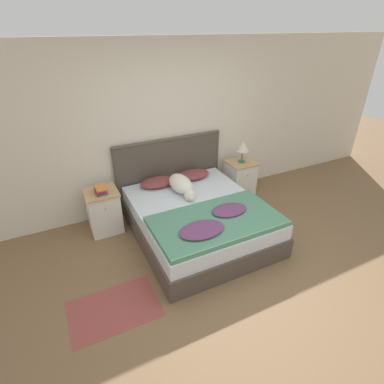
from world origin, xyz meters
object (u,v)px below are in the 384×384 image
(pillow_right, at_px, (193,174))
(book_stack, at_px, (101,190))
(bed, at_px, (198,220))
(dog, at_px, (182,185))
(table_lamp, at_px, (243,147))
(nightstand_left, at_px, (104,211))
(pillow_left, at_px, (158,182))
(nightstand_right, at_px, (240,179))

(pillow_right, bearing_deg, book_stack, -175.72)
(bed, xyz_separation_m, dog, (-0.05, 0.45, 0.36))
(book_stack, bearing_deg, dog, -11.19)
(table_lamp, bearing_deg, pillow_right, 174.10)
(nightstand_left, relative_size, table_lamp, 1.76)
(bed, xyz_separation_m, book_stack, (-1.17, 0.67, 0.44))
(pillow_left, height_order, book_stack, book_stack)
(dog, bearing_deg, pillow_right, 42.93)
(pillow_right, bearing_deg, nightstand_right, -5.47)
(dog, bearing_deg, pillow_left, 127.53)
(nightstand_left, bearing_deg, nightstand_right, 0.00)
(nightstand_left, relative_size, pillow_right, 1.18)
(nightstand_left, relative_size, nightstand_right, 1.00)
(pillow_left, xyz_separation_m, table_lamp, (1.48, -0.09, 0.36))
(nightstand_left, bearing_deg, pillow_right, 3.22)
(pillow_left, bearing_deg, book_stack, -172.71)
(pillow_right, bearing_deg, bed, -111.46)
(dog, bearing_deg, book_stack, 168.81)
(bed, height_order, nightstand_right, nightstand_right)
(pillow_right, relative_size, table_lamp, 1.50)
(table_lamp, bearing_deg, dog, -168.80)
(nightstand_right, height_order, table_lamp, table_lamp)
(dog, xyz_separation_m, book_stack, (-1.12, 0.22, 0.08))
(nightstand_right, relative_size, pillow_right, 1.18)
(nightstand_right, distance_m, book_stack, 2.37)
(pillow_left, height_order, pillow_right, same)
(nightstand_right, relative_size, dog, 0.82)
(pillow_left, bearing_deg, pillow_right, 0.00)
(bed, relative_size, table_lamp, 5.48)
(book_stack, bearing_deg, pillow_left, 7.29)
(pillow_left, distance_m, dog, 0.42)
(nightstand_right, bearing_deg, dog, -168.51)
(nightstand_right, height_order, dog, dog)
(nightstand_left, relative_size, dog, 0.82)
(pillow_left, distance_m, pillow_right, 0.61)
(nightstand_left, distance_m, book_stack, 0.37)
(nightstand_left, xyz_separation_m, dog, (1.12, -0.25, 0.28))
(bed, height_order, pillow_left, pillow_left)
(dog, height_order, book_stack, book_stack)
(nightstand_left, bearing_deg, table_lamp, -0.16)
(bed, distance_m, nightstand_right, 1.37)
(book_stack, bearing_deg, nightstand_left, 96.12)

